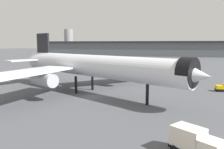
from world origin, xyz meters
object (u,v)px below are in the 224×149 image
(airliner_near_gate, at_px, (90,66))
(baggage_tug_wing, at_px, (223,88))
(traffic_cone_near_nose, at_px, (162,77))
(service_truck_front, at_px, (195,142))

(airliner_near_gate, bearing_deg, baggage_tug_wing, 45.09)
(airliner_near_gate, relative_size, traffic_cone_near_nose, 86.61)
(traffic_cone_near_nose, bearing_deg, baggage_tug_wing, -44.27)
(baggage_tug_wing, bearing_deg, traffic_cone_near_nose, 122.32)
(service_truck_front, distance_m, baggage_tug_wing, 38.52)
(airliner_near_gate, height_order, baggage_tug_wing, airliner_near_gate)
(airliner_near_gate, height_order, traffic_cone_near_nose, airliner_near_gate)
(airliner_near_gate, xyz_separation_m, traffic_cone_near_nose, (12.53, 30.92, -6.30))
(airliner_near_gate, distance_m, service_truck_front, 35.26)
(service_truck_front, bearing_deg, airliner_near_gate, 165.18)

